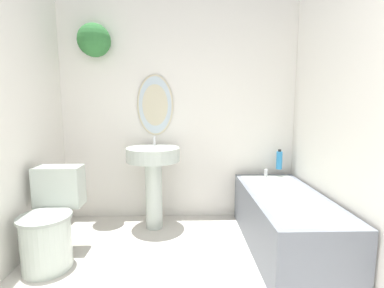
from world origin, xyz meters
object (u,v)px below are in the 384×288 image
Objects in this scene: toilet at (51,223)px; bathtub at (285,220)px; pedestal_sink at (153,168)px; shampoo_bottle at (279,160)px.

bathtub is at bearing 4.94° from toilet.
bathtub is at bearing -20.90° from pedestal_sink.
pedestal_sink is 1.35m from bathtub.
toilet is 0.53× the size of bathtub.
toilet is 3.48× the size of shampoo_bottle.
bathtub is 0.78m from shampoo_bottle.
pedestal_sink is 0.66× the size of bathtub.
pedestal_sink reaches higher than bathtub.
shampoo_bottle is at bearing 21.00° from toilet.
toilet reaches higher than bathtub.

